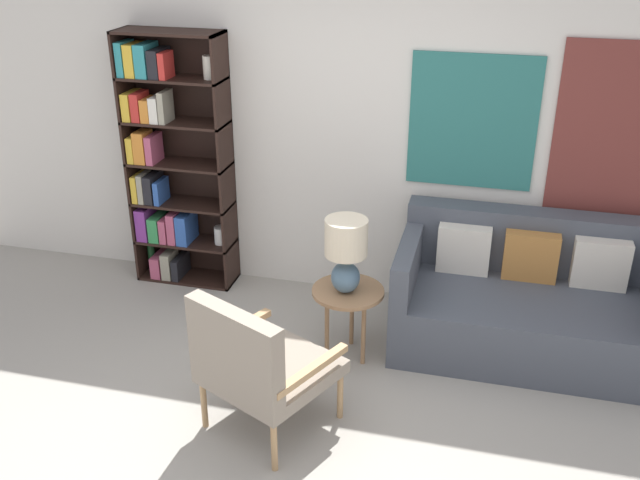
# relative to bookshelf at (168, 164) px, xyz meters

# --- Properties ---
(ground_plane) EXTENTS (14.00, 14.00, 0.00)m
(ground_plane) POSITION_rel_bookshelf_xyz_m (1.34, -1.85, -0.97)
(ground_plane) COLOR #9E998E
(wall_back) EXTENTS (6.40, 0.08, 2.70)m
(wall_back) POSITION_rel_bookshelf_xyz_m (1.40, 0.18, 0.38)
(wall_back) COLOR silver
(wall_back) RESTS_ON ground_plane
(bookshelf) EXTENTS (0.78, 0.30, 1.96)m
(bookshelf) POSITION_rel_bookshelf_xyz_m (0.00, 0.00, 0.00)
(bookshelf) COLOR black
(bookshelf) RESTS_ON ground_plane
(armchair) EXTENTS (0.85, 0.85, 0.88)m
(armchair) POSITION_rel_bookshelf_xyz_m (1.25, -1.64, -0.48)
(armchair) COLOR tan
(armchair) RESTS_ON ground_plane
(couch) EXTENTS (1.72, 0.95, 0.86)m
(couch) POSITION_rel_bookshelf_xyz_m (2.71, -0.30, -0.65)
(couch) COLOR #474C56
(couch) RESTS_ON ground_plane
(side_table) EXTENTS (0.47, 0.47, 0.50)m
(side_table) POSITION_rel_bookshelf_xyz_m (1.57, -0.75, -0.53)
(side_table) COLOR #99704C
(side_table) RESTS_ON ground_plane
(table_lamp) EXTENTS (0.27, 0.27, 0.50)m
(table_lamp) POSITION_rel_bookshelf_xyz_m (1.56, -0.78, -0.16)
(table_lamp) COLOR slate
(table_lamp) RESTS_ON side_table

